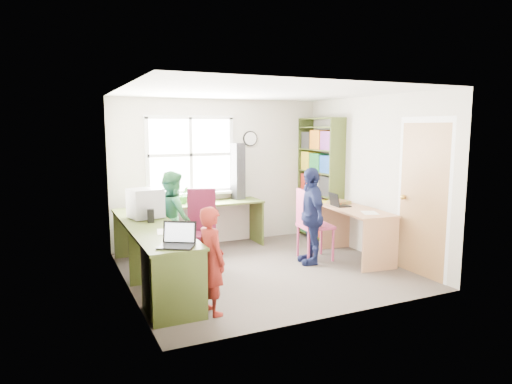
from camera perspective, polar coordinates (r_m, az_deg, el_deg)
room at (r=6.18m, az=0.69°, el=1.36°), size 3.64×3.44×2.44m
l_desk at (r=5.53m, az=-10.11°, el=-7.63°), size 2.38×2.95×0.75m
right_desk at (r=6.92m, az=12.47°, el=-3.79°), size 0.73×1.35×0.74m
bookshelf at (r=7.95m, az=8.00°, el=1.23°), size 0.30×1.02×2.10m
swivel_chair at (r=6.43m, az=-6.82°, el=-5.23°), size 0.65×0.65×1.09m
wooden_chair at (r=6.75m, az=6.85°, el=-3.71°), size 0.50×0.50×1.05m
crt_monitor at (r=6.17m, az=-13.64°, el=-1.39°), size 0.46×0.43×0.39m
laptop_left at (r=4.71m, az=-9.76°, el=-5.99°), size 0.45×0.43×0.24m
laptop_right at (r=7.09m, az=10.22°, el=-1.36°), size 0.28×0.33×0.21m
speaker_a at (r=5.91m, az=-13.02°, el=-2.92°), size 0.10×0.10×0.17m
speaker_b at (r=6.48m, az=-14.42°, el=-1.91°), size 0.11×0.11×0.19m
cd_tower at (r=7.57m, az=-2.26°, el=2.60°), size 0.22×0.21×0.93m
game_box at (r=7.30m, az=10.33°, el=-1.25°), size 0.32×0.32×0.06m
paper_a at (r=5.38m, az=-11.09°, el=-4.86°), size 0.28×0.35×0.00m
paper_b at (r=6.63m, az=14.03°, el=-2.54°), size 0.30×0.35×0.00m
potted_plant at (r=7.23m, az=-8.98°, el=-0.40°), size 0.18×0.16×0.27m
person_red at (r=4.81m, az=-5.58°, el=-8.52°), size 0.34×0.46×1.14m
person_green at (r=6.58m, az=-10.26°, el=-3.19°), size 0.52×0.66×1.34m
person_navy at (r=6.56m, az=6.88°, el=-2.96°), size 0.50×0.86×1.38m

